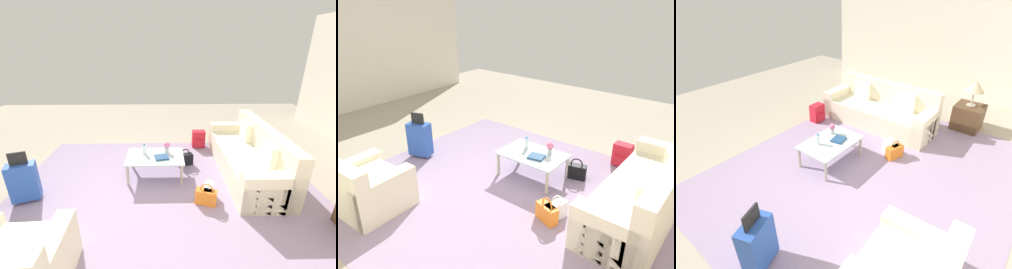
% 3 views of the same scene
% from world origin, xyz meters
% --- Properties ---
extents(ground_plane, '(12.00, 12.00, 0.00)m').
position_xyz_m(ground_plane, '(0.00, 0.00, 0.00)').
color(ground_plane, '#A89E89').
extents(area_rug, '(5.20, 4.40, 0.01)m').
position_xyz_m(area_rug, '(-0.60, 0.20, 0.00)').
color(area_rug, '#9984A3').
rests_on(area_rug, ground).
extents(couch, '(0.89, 2.45, 0.92)m').
position_xyz_m(couch, '(-2.20, -0.60, 0.31)').
color(couch, beige).
rests_on(couch, ground).
extents(coffee_table, '(1.04, 0.71, 0.41)m').
position_xyz_m(coffee_table, '(-0.40, -0.50, 0.36)').
color(coffee_table, silver).
rests_on(coffee_table, ground).
extents(water_bottle, '(0.06, 0.06, 0.20)m').
position_xyz_m(water_bottle, '(-0.20, -0.60, 0.51)').
color(water_bottle, silver).
rests_on(water_bottle, coffee_table).
extents(coffee_table_book, '(0.28, 0.25, 0.03)m').
position_xyz_m(coffee_table_book, '(-0.52, -0.42, 0.43)').
color(coffee_table_book, navy).
rests_on(coffee_table_book, coffee_table).
extents(flower_vase, '(0.11, 0.11, 0.21)m').
position_xyz_m(flower_vase, '(-0.62, -0.65, 0.54)').
color(flower_vase, '#B2B7BC').
rests_on(flower_vase, coffee_table).
extents(suitcase_blue, '(0.45, 0.34, 0.85)m').
position_xyz_m(suitcase_blue, '(1.60, 0.20, 0.36)').
color(suitcase_blue, '#2851AD').
rests_on(suitcase_blue, ground).
extents(handbag_white, '(0.22, 0.35, 0.36)m').
position_xyz_m(handbag_white, '(-1.27, 0.22, 0.13)').
color(handbag_white, white).
rests_on(handbag_white, ground).
extents(handbag_black, '(0.35, 0.23, 0.36)m').
position_xyz_m(handbag_black, '(-0.99, -0.89, 0.13)').
color(handbag_black, black).
rests_on(handbag_black, ground).
extents(handbag_orange, '(0.35, 0.24, 0.36)m').
position_xyz_m(handbag_orange, '(-1.21, 0.33, 0.13)').
color(handbag_orange, orange).
rests_on(handbag_orange, ground).
extents(backpack_red, '(0.30, 0.25, 0.40)m').
position_xyz_m(backpack_red, '(-1.40, -1.79, 0.19)').
color(backpack_red, red).
rests_on(backpack_red, ground).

